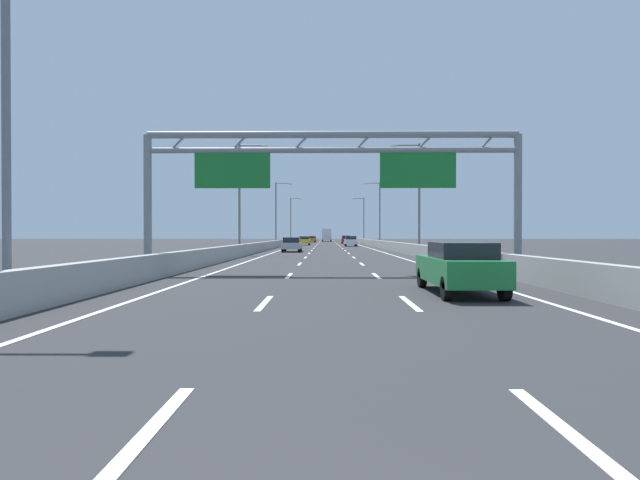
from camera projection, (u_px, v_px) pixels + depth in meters
ground_plane at (327, 244)px, 100.94m from camera, size 260.00×260.00×0.00m
lane_dash_left_0 at (141, 440)px, 4.47m from camera, size 0.16×3.00×0.01m
lane_dash_left_1 at (264, 303)px, 13.47m from camera, size 0.16×3.00×0.01m
lane_dash_left_2 at (289, 276)px, 22.47m from camera, size 0.16×3.00×0.01m
lane_dash_left_3 at (300, 264)px, 31.47m from camera, size 0.16×3.00×0.01m
lane_dash_left_4 at (305, 258)px, 40.47m from camera, size 0.16×3.00×0.01m
lane_dash_left_5 at (309, 253)px, 49.47m from camera, size 0.16×3.00×0.01m
lane_dash_left_6 at (312, 251)px, 58.47m from camera, size 0.16×3.00×0.01m
lane_dash_left_7 at (314, 248)px, 67.46m from camera, size 0.16×3.00×0.01m
lane_dash_left_8 at (315, 247)px, 76.46m from camera, size 0.16×3.00×0.01m
lane_dash_left_9 at (316, 246)px, 85.46m from camera, size 0.16×3.00×0.01m
lane_dash_left_10 at (317, 245)px, 94.46m from camera, size 0.16×3.00×0.01m
lane_dash_left_11 at (318, 244)px, 103.46m from camera, size 0.16×3.00×0.01m
lane_dash_left_12 at (319, 243)px, 112.46m from camera, size 0.16×3.00×0.01m
lane_dash_left_13 at (319, 242)px, 121.46m from camera, size 0.16×3.00×0.01m
lane_dash_left_14 at (320, 242)px, 130.46m from camera, size 0.16×3.00×0.01m
lane_dash_left_15 at (320, 241)px, 139.46m from camera, size 0.16×3.00×0.01m
lane_dash_left_16 at (320, 241)px, 148.46m from camera, size 0.16×3.00×0.01m
lane_dash_left_17 at (321, 241)px, 157.45m from camera, size 0.16×3.00×0.01m
lane_dash_right_0 at (580, 442)px, 4.43m from camera, size 0.16×3.00×0.01m
lane_dash_right_1 at (410, 303)px, 13.43m from camera, size 0.16×3.00×0.01m
lane_dash_right_2 at (376, 276)px, 22.43m from camera, size 0.16×3.00×0.01m
lane_dash_right_3 at (362, 264)px, 31.43m from camera, size 0.16×3.00×0.01m
lane_dash_right_4 at (354, 258)px, 40.43m from camera, size 0.16×3.00×0.01m
lane_dash_right_5 at (349, 253)px, 49.43m from camera, size 0.16×3.00×0.01m
lane_dash_right_6 at (345, 251)px, 58.43m from camera, size 0.16×3.00×0.01m
lane_dash_right_7 at (343, 248)px, 67.42m from camera, size 0.16×3.00×0.01m
lane_dash_right_8 at (341, 247)px, 76.42m from camera, size 0.16×3.00×0.01m
lane_dash_right_9 at (339, 246)px, 85.42m from camera, size 0.16×3.00×0.01m
lane_dash_right_10 at (338, 245)px, 94.42m from camera, size 0.16×3.00×0.01m
lane_dash_right_11 at (337, 244)px, 103.42m from camera, size 0.16×3.00×0.01m
lane_dash_right_12 at (336, 243)px, 112.42m from camera, size 0.16×3.00×0.01m
lane_dash_right_13 at (335, 242)px, 121.42m from camera, size 0.16×3.00×0.01m
lane_dash_right_14 at (335, 242)px, 130.42m from camera, size 0.16×3.00×0.01m
lane_dash_right_15 at (334, 241)px, 139.42m from camera, size 0.16×3.00×0.01m
lane_dash_right_16 at (334, 241)px, 148.42m from camera, size 0.16×3.00×0.01m
lane_dash_right_17 at (333, 241)px, 157.42m from camera, size 0.16×3.00×0.01m
edge_line_left at (296, 245)px, 89.00m from camera, size 0.16×176.00×0.01m
edge_line_right at (360, 245)px, 88.88m from camera, size 0.16×176.00×0.01m
barrier_left at (294, 241)px, 111.01m from camera, size 0.45×220.00×0.95m
barrier_right at (361, 241)px, 110.86m from camera, size 0.45×220.00×0.95m
sign_gantry at (330, 165)px, 24.41m from camera, size 17.01×0.36×6.36m
streetlamp_left_near at (16, 75)px, 12.59m from camera, size 2.58×0.28×9.50m
streetlamp_left_mid at (242, 192)px, 46.58m from camera, size 2.58×0.28×9.50m
streetlamp_right_mid at (417, 192)px, 46.41m from camera, size 2.58×0.28×9.50m
streetlamp_left_far at (277, 210)px, 80.56m from camera, size 2.58×0.28×9.50m
streetlamp_right_far at (378, 210)px, 80.40m from camera, size 2.58×0.28×9.50m
streetlamp_left_distant at (292, 217)px, 114.55m from camera, size 2.58×0.28×9.50m
streetlamp_right_distant at (363, 217)px, 114.38m from camera, size 2.58×0.28×9.50m
silver_car at (292, 244)px, 54.02m from camera, size 1.82×4.59×1.44m
white_car at (351, 241)px, 80.99m from camera, size 1.79×4.49×1.52m
orange_car at (311, 239)px, 121.12m from camera, size 1.89×4.37×1.36m
green_car at (459, 267)px, 15.68m from camera, size 1.71×4.67×1.48m
red_car at (346, 240)px, 104.33m from camera, size 1.70×4.68×1.56m
blue_car at (313, 239)px, 138.78m from camera, size 1.70×4.54×1.38m
yellow_car at (304, 241)px, 89.76m from camera, size 1.79×4.53×1.44m
box_truck at (327, 235)px, 137.35m from camera, size 2.34×7.98×3.17m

